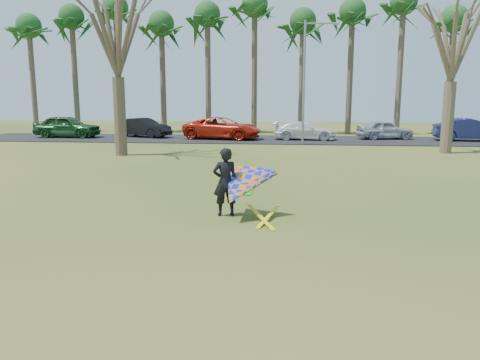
# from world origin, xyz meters

# --- Properties ---
(ground) EXTENTS (100.00, 100.00, 0.00)m
(ground) POSITION_xyz_m (0.00, 0.00, 0.00)
(ground) COLOR #24480F
(ground) RESTS_ON ground
(parking_strip) EXTENTS (46.00, 7.00, 0.06)m
(parking_strip) POSITION_xyz_m (0.00, 25.00, 0.03)
(parking_strip) COLOR black
(parking_strip) RESTS_ON ground
(palm_0) EXTENTS (4.84, 4.84, 10.84)m
(palm_0) POSITION_xyz_m (-22.00, 31.00, 9.17)
(palm_0) COLOR brown
(palm_0) RESTS_ON ground
(palm_1) EXTENTS (4.84, 4.84, 11.54)m
(palm_1) POSITION_xyz_m (-18.00, 31.00, 9.85)
(palm_1) COLOR #493C2B
(palm_1) RESTS_ON ground
(palm_2) EXTENTS (4.84, 4.84, 12.24)m
(palm_2) POSITION_xyz_m (-14.00, 31.00, 10.52)
(palm_2) COLOR #4E3C2E
(palm_2) RESTS_ON ground
(palm_3) EXTENTS (4.84, 4.84, 10.84)m
(palm_3) POSITION_xyz_m (-10.00, 31.00, 9.17)
(palm_3) COLOR #4B3B2D
(palm_3) RESTS_ON ground
(palm_4) EXTENTS (4.84, 4.84, 11.54)m
(palm_4) POSITION_xyz_m (-6.00, 31.00, 9.85)
(palm_4) COLOR #453929
(palm_4) RESTS_ON ground
(palm_5) EXTENTS (4.84, 4.84, 12.24)m
(palm_5) POSITION_xyz_m (-2.00, 31.00, 10.52)
(palm_5) COLOR brown
(palm_5) RESTS_ON ground
(palm_6) EXTENTS (4.84, 4.84, 10.84)m
(palm_6) POSITION_xyz_m (2.00, 31.00, 9.17)
(palm_6) COLOR #493D2C
(palm_6) RESTS_ON ground
(palm_7) EXTENTS (4.84, 4.84, 11.54)m
(palm_7) POSITION_xyz_m (6.00, 31.00, 9.85)
(palm_7) COLOR #493A2C
(palm_7) RESTS_ON ground
(palm_8) EXTENTS (4.84, 4.84, 12.24)m
(palm_8) POSITION_xyz_m (10.00, 31.00, 10.52)
(palm_8) COLOR brown
(palm_8) RESTS_ON ground
(palm_9) EXTENTS (4.84, 4.84, 10.84)m
(palm_9) POSITION_xyz_m (14.00, 31.00, 9.17)
(palm_9) COLOR #473A2B
(palm_9) RESTS_ON ground
(bare_tree_left) EXTENTS (6.60, 6.60, 9.70)m
(bare_tree_left) POSITION_xyz_m (-8.00, 15.00, 6.92)
(bare_tree_left) COLOR #49382C
(bare_tree_left) RESTS_ON ground
(bare_tree_right) EXTENTS (6.27, 6.27, 9.21)m
(bare_tree_right) POSITION_xyz_m (10.00, 18.00, 6.57)
(bare_tree_right) COLOR brown
(bare_tree_right) RESTS_ON ground
(streetlight) EXTENTS (2.28, 0.18, 8.00)m
(streetlight) POSITION_xyz_m (2.16, 22.00, 4.46)
(streetlight) COLOR gray
(streetlight) RESTS_ON ground
(car_0) EXTENTS (4.97, 2.00, 1.69)m
(car_0) POSITION_xyz_m (-15.95, 24.82, 0.91)
(car_0) COLOR #1B451F
(car_0) RESTS_ON parking_strip
(car_1) EXTENTS (4.70, 2.99, 1.46)m
(car_1) POSITION_xyz_m (-10.20, 25.76, 0.79)
(car_1) COLOR black
(car_1) RESTS_ON parking_strip
(car_2) EXTENTS (6.13, 3.65, 1.60)m
(car_2) POSITION_xyz_m (-3.85, 24.78, 0.86)
(car_2) COLOR #B51D0E
(car_2) RESTS_ON parking_strip
(car_3) EXTENTS (4.59, 2.07, 1.31)m
(car_3) POSITION_xyz_m (2.20, 24.84, 0.71)
(car_3) COLOR white
(car_3) RESTS_ON parking_strip
(car_4) EXTENTS (4.30, 2.43, 1.38)m
(car_4) POSITION_xyz_m (8.10, 26.00, 0.75)
(car_4) COLOR #9FA4AD
(car_4) RESTS_ON parking_strip
(car_5) EXTENTS (4.94, 2.08, 1.59)m
(car_5) POSITION_xyz_m (13.81, 25.19, 0.85)
(car_5) COLOR #181E49
(car_5) RESTS_ON parking_strip
(kite_flyer) EXTENTS (2.13, 2.39, 2.02)m
(kite_flyer) POSITION_xyz_m (-0.08, 2.42, 0.86)
(kite_flyer) COLOR black
(kite_flyer) RESTS_ON ground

